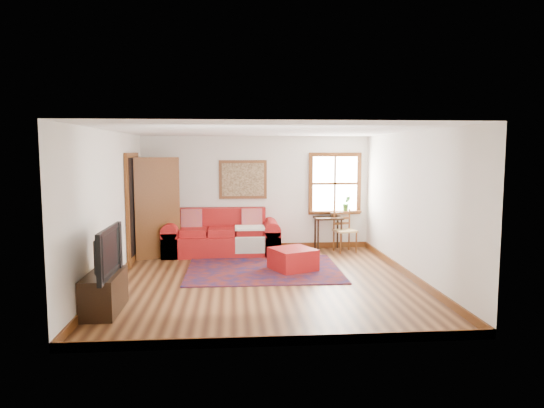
{
  "coord_description": "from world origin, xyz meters",
  "views": [
    {
      "loc": [
        -0.52,
        -7.93,
        2.16
      ],
      "look_at": [
        0.17,
        0.6,
        1.24
      ],
      "focal_mm": 32.0,
      "sensor_mm": 36.0,
      "label": 1
    }
  ],
  "objects": [
    {
      "name": "framed_artwork",
      "position": [
        -0.3,
        2.71,
        1.55
      ],
      "size": [
        1.05,
        0.07,
        0.85
      ],
      "color": "brown",
      "rests_on": "ground"
    },
    {
      "name": "media_cabinet",
      "position": [
        -2.27,
        -1.39,
        0.26
      ],
      "size": [
        0.43,
        0.96,
        0.53
      ],
      "primitive_type": "cube",
      "color": "black",
      "rests_on": "ground"
    },
    {
      "name": "television",
      "position": [
        -2.25,
        -1.54,
        0.85
      ],
      "size": [
        0.15,
        1.13,
        0.65
      ],
      "primitive_type": "imported",
      "rotation": [
        0.0,
        0.0,
        1.57
      ],
      "color": "black",
      "rests_on": "media_cabinet"
    },
    {
      "name": "red_ottoman",
      "position": [
        0.56,
        0.7,
        0.2
      ],
      "size": [
        0.93,
        0.93,
        0.4
      ],
      "primitive_type": "cube",
      "rotation": [
        0.0,
        0.0,
        0.42
      ],
      "color": "#9F1415",
      "rests_on": "ground"
    },
    {
      "name": "doorway",
      "position": [
        -2.21,
        1.78,
        1.07
      ],
      "size": [
        0.89,
        1.08,
        2.14
      ],
      "color": "black",
      "rests_on": "ground"
    },
    {
      "name": "room_envelope",
      "position": [
        0.0,
        0.02,
        1.65
      ],
      "size": [
        5.04,
        5.54,
        2.52
      ],
      "color": "silver",
      "rests_on": "ground"
    },
    {
      "name": "candle_hurricane",
      "position": [
        -2.22,
        -1.04,
        0.61
      ],
      "size": [
        0.12,
        0.12,
        0.18
      ],
      "color": "silver",
      "rests_on": "media_cabinet"
    },
    {
      "name": "red_leather_sofa",
      "position": [
        -0.76,
        2.28,
        0.31
      ],
      "size": [
        2.43,
        1.0,
        0.95
      ],
      "color": "#9F1415",
      "rests_on": "ground"
    },
    {
      "name": "side_table",
      "position": [
        1.56,
        2.48,
        0.61
      ],
      "size": [
        0.61,
        0.46,
        0.73
      ],
      "color": "black",
      "rests_on": "ground"
    },
    {
      "name": "window",
      "position": [
        1.78,
        2.7,
        1.31
      ],
      "size": [
        1.18,
        0.2,
        1.38
      ],
      "color": "white",
      "rests_on": "ground"
    },
    {
      "name": "persian_rug",
      "position": [
        0.03,
        0.78,
        0.01
      ],
      "size": [
        2.79,
        2.24,
        0.02
      ],
      "primitive_type": "cube",
      "rotation": [
        0.0,
        0.0,
        -0.01
      ],
      "color": "#5C150D",
      "rests_on": "ground"
    },
    {
      "name": "ladder_back_chair",
      "position": [
        1.88,
        2.3,
        0.49
      ],
      "size": [
        0.51,
        0.49,
        0.92
      ],
      "color": "tan",
      "rests_on": "ground"
    },
    {
      "name": "ground",
      "position": [
        0.0,
        0.0,
        0.0
      ],
      "size": [
        5.5,
        5.5,
        0.0
      ],
      "primitive_type": "plane",
      "color": "#3F2011",
      "rests_on": "ground"
    }
  ]
}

